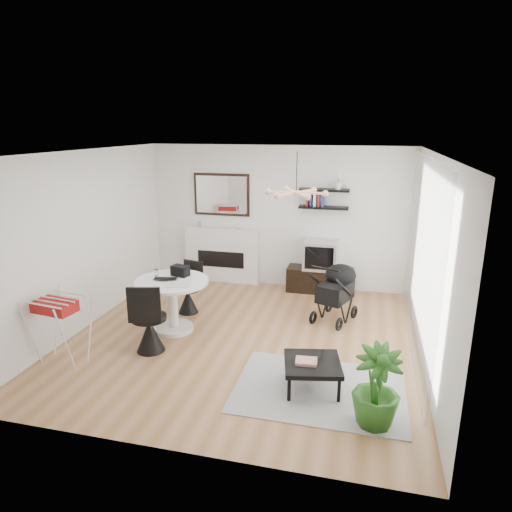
% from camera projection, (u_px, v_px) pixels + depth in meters
% --- Properties ---
extents(floor, '(5.00, 5.00, 0.00)m').
position_uv_depth(floor, '(243.00, 339.00, 6.76)').
color(floor, olive).
rests_on(floor, ground).
extents(ceiling, '(5.00, 5.00, 0.00)m').
position_uv_depth(ceiling, '(241.00, 152.00, 6.02)').
color(ceiling, white).
rests_on(ceiling, wall_back).
extents(wall_back, '(5.00, 0.00, 5.00)m').
position_uv_depth(wall_back, '(277.00, 217.00, 8.72)').
color(wall_back, white).
rests_on(wall_back, floor).
extents(wall_left, '(0.00, 5.00, 5.00)m').
position_uv_depth(wall_left, '(85.00, 241.00, 6.96)').
color(wall_left, white).
rests_on(wall_left, floor).
extents(wall_right, '(0.00, 5.00, 5.00)m').
position_uv_depth(wall_right, '(431.00, 263.00, 5.81)').
color(wall_right, white).
rests_on(wall_right, floor).
extents(sheer_curtain, '(0.04, 3.60, 2.60)m').
position_uv_depth(sheer_curtain, '(421.00, 259.00, 6.02)').
color(sheer_curtain, white).
rests_on(sheer_curtain, wall_right).
extents(fireplace, '(1.50, 0.17, 2.16)m').
position_uv_depth(fireplace, '(222.00, 248.00, 9.09)').
color(fireplace, white).
rests_on(fireplace, floor).
extents(shelf_lower, '(0.90, 0.25, 0.04)m').
position_uv_depth(shelf_lower, '(324.00, 207.00, 8.33)').
color(shelf_lower, black).
rests_on(shelf_lower, wall_back).
extents(shelf_upper, '(0.90, 0.25, 0.04)m').
position_uv_depth(shelf_upper, '(324.00, 190.00, 8.24)').
color(shelf_upper, black).
rests_on(shelf_upper, wall_back).
extents(pendant_lamp, '(0.90, 0.90, 0.10)m').
position_uv_depth(pendant_lamp, '(296.00, 193.00, 6.29)').
color(pendant_lamp, tan).
rests_on(pendant_lamp, ceiling).
extents(tv_console, '(1.23, 0.43, 0.46)m').
position_uv_depth(tv_console, '(320.00, 280.00, 8.61)').
color(tv_console, black).
rests_on(tv_console, floor).
extents(crt_tv, '(0.61, 0.53, 0.53)m').
position_uv_depth(crt_tv, '(321.00, 255.00, 8.48)').
color(crt_tv, silver).
rests_on(crt_tv, tv_console).
extents(dining_table, '(1.11, 1.11, 0.81)m').
position_uv_depth(dining_table, '(172.00, 297.00, 6.90)').
color(dining_table, white).
rests_on(dining_table, floor).
extents(laptop, '(0.38, 0.29, 0.03)m').
position_uv_depth(laptop, '(165.00, 280.00, 6.79)').
color(laptop, black).
rests_on(laptop, dining_table).
extents(black_bag, '(0.30, 0.23, 0.16)m').
position_uv_depth(black_bag, '(180.00, 271.00, 7.01)').
color(black_bag, black).
rests_on(black_bag, dining_table).
extents(newspaper, '(0.36, 0.31, 0.01)m').
position_uv_depth(newspaper, '(179.00, 285.00, 6.62)').
color(newspaper, white).
rests_on(newspaper, dining_table).
extents(drinking_glass, '(0.06, 0.06, 0.10)m').
position_uv_depth(drinking_glass, '(156.00, 272.00, 7.01)').
color(drinking_glass, white).
rests_on(drinking_glass, dining_table).
extents(chair_far, '(0.44, 0.45, 0.86)m').
position_uv_depth(chair_far, '(189.00, 297.00, 7.66)').
color(chair_far, black).
rests_on(chair_far, floor).
extents(chair_near, '(0.52, 0.53, 1.02)m').
position_uv_depth(chair_near, '(149.00, 330.00, 6.30)').
color(chair_near, black).
rests_on(chair_near, floor).
extents(drying_rack, '(0.69, 0.65, 0.92)m').
position_uv_depth(drying_rack, '(61.00, 329.00, 5.95)').
color(drying_rack, white).
rests_on(drying_rack, floor).
extents(stroller, '(0.75, 0.92, 1.01)m').
position_uv_depth(stroller, '(336.00, 294.00, 7.33)').
color(stroller, black).
rests_on(stroller, floor).
extents(rug, '(2.00, 1.45, 0.01)m').
position_uv_depth(rug, '(319.00, 389.00, 5.44)').
color(rug, gray).
rests_on(rug, floor).
extents(coffee_table, '(0.78, 0.78, 0.34)m').
position_uv_depth(coffee_table, '(312.00, 365.00, 5.40)').
color(coffee_table, black).
rests_on(coffee_table, rug).
extents(magazines, '(0.27, 0.22, 0.04)m').
position_uv_depth(magazines, '(306.00, 361.00, 5.36)').
color(magazines, red).
rests_on(magazines, coffee_table).
extents(potted_plant, '(0.57, 0.57, 0.89)m').
position_uv_depth(potted_plant, '(376.00, 387.00, 4.70)').
color(potted_plant, '#275E1B').
rests_on(potted_plant, floor).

